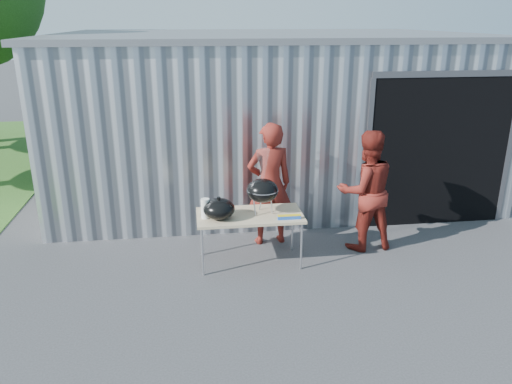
{
  "coord_description": "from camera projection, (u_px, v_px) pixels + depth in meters",
  "views": [
    {
      "loc": [
        -0.78,
        -5.88,
        3.39
      ],
      "look_at": [
        0.1,
        0.73,
        1.05
      ],
      "focal_mm": 35.0,
      "sensor_mm": 36.0,
      "label": 1
    }
  ],
  "objects": [
    {
      "name": "building",
      "position": [
        270.0,
        109.0,
        10.62
      ],
      "size": [
        8.2,
        6.2,
        3.1
      ],
      "color": "silver",
      "rests_on": "ground"
    },
    {
      "name": "person_cook",
      "position": [
        269.0,
        184.0,
        7.66
      ],
      "size": [
        0.76,
        0.55,
        1.93
      ],
      "primitive_type": "imported",
      "rotation": [
        0.0,
        0.0,
        3.28
      ],
      "color": "maroon",
      "rests_on": "ground"
    },
    {
      "name": "grill_lid",
      "position": [
        219.0,
        209.0,
        6.88
      ],
      "size": [
        0.44,
        0.44,
        0.32
      ],
      "color": "black",
      "rests_on": "folding_table"
    },
    {
      "name": "person_bystander",
      "position": [
        366.0,
        191.0,
        7.5
      ],
      "size": [
        0.96,
        0.78,
        1.85
      ],
      "primitive_type": "imported",
      "rotation": [
        0.0,
        0.0,
        3.24
      ],
      "color": "maroon",
      "rests_on": "ground"
    },
    {
      "name": "paper_towels",
      "position": [
        205.0,
        208.0,
        6.9
      ],
      "size": [
        0.12,
        0.12,
        0.28
      ],
      "primitive_type": "cylinder",
      "color": "white",
      "rests_on": "folding_table"
    },
    {
      "name": "folding_table",
      "position": [
        250.0,
        217.0,
        7.08
      ],
      "size": [
        1.5,
        0.75,
        0.75
      ],
      "color": "tan",
      "rests_on": "ground"
    },
    {
      "name": "kettle_grill",
      "position": [
        263.0,
        185.0,
        6.98
      ],
      "size": [
        0.45,
        0.45,
        0.94
      ],
      "color": "black",
      "rests_on": "folding_table"
    },
    {
      "name": "foil_box",
      "position": [
        289.0,
        217.0,
        6.89
      ],
      "size": [
        0.32,
        0.06,
        0.06
      ],
      "color": "blue",
      "rests_on": "folding_table"
    },
    {
      "name": "ground",
      "position": [
        256.0,
        283.0,
        6.72
      ],
      "size": [
        80.0,
        80.0,
        0.0
      ],
      "primitive_type": "plane",
      "color": "#363639"
    },
    {
      "name": "white_tub",
      "position": [
        210.0,
        208.0,
        7.17
      ],
      "size": [
        0.2,
        0.15,
        0.1
      ],
      "primitive_type": "cube",
      "color": "white",
      "rests_on": "folding_table"
    }
  ]
}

